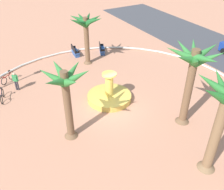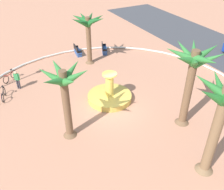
{
  "view_description": "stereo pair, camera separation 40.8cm",
  "coord_description": "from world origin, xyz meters",
  "px_view_note": "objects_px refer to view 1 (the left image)",
  "views": [
    {
      "loc": [
        13.05,
        -7.52,
        11.43
      ],
      "look_at": [
        -0.37,
        0.1,
        1.0
      ],
      "focal_mm": 40.18,
      "sensor_mm": 36.0,
      "label": 1
    },
    {
      "loc": [
        13.24,
        -7.16,
        11.43
      ],
      "look_at": [
        -0.37,
        0.1,
        1.0
      ],
      "focal_mm": 40.18,
      "sensor_mm": 36.0,
      "label": 2
    }
  ],
  "objects_px": {
    "palm_tree_near_fountain": "(66,90)",
    "bicycle_by_lamppost": "(8,78)",
    "fountain": "(109,96)",
    "palm_tree_far_side": "(193,68)",
    "bicycle_red_frame": "(2,96)",
    "bench_east": "(102,50)",
    "palm_tree_mid_plaza": "(224,110)",
    "bench_southeast": "(75,52)",
    "palm_tree_by_curb": "(86,28)",
    "person_cyclist_helmet": "(16,80)"
  },
  "relations": [
    {
      "from": "bicycle_red_frame",
      "to": "bench_east",
      "type": "bearing_deg",
      "value": 110.17
    },
    {
      "from": "person_cyclist_helmet",
      "to": "bench_southeast",
      "type": "bearing_deg",
      "value": 120.01
    },
    {
      "from": "fountain",
      "to": "bench_southeast",
      "type": "relative_size",
      "value": 2.1
    },
    {
      "from": "person_cyclist_helmet",
      "to": "bicycle_by_lamppost",
      "type": "bearing_deg",
      "value": -166.56
    },
    {
      "from": "palm_tree_near_fountain",
      "to": "bench_southeast",
      "type": "relative_size",
      "value": 3.07
    },
    {
      "from": "fountain",
      "to": "bench_east",
      "type": "distance_m",
      "value": 8.88
    },
    {
      "from": "bicycle_red_frame",
      "to": "person_cyclist_helmet",
      "type": "xyz_separation_m",
      "value": [
        -0.94,
        1.35,
        0.54
      ]
    },
    {
      "from": "palm_tree_mid_plaza",
      "to": "palm_tree_far_side",
      "type": "xyz_separation_m",
      "value": [
        -3.75,
        1.65,
        0.08
      ]
    },
    {
      "from": "bench_east",
      "to": "palm_tree_mid_plaza",
      "type": "bearing_deg",
      "value": -7.14
    },
    {
      "from": "palm_tree_near_fountain",
      "to": "fountain",
      "type": "bearing_deg",
      "value": 119.66
    },
    {
      "from": "fountain",
      "to": "bench_southeast",
      "type": "height_order",
      "value": "fountain"
    },
    {
      "from": "bench_southeast",
      "to": "bicycle_red_frame",
      "type": "distance_m",
      "value": 9.59
    },
    {
      "from": "palm_tree_near_fountain",
      "to": "bench_east",
      "type": "xyz_separation_m",
      "value": [
        -10.5,
        7.76,
        -3.24
      ]
    },
    {
      "from": "person_cyclist_helmet",
      "to": "bicycle_red_frame",
      "type": "bearing_deg",
      "value": -55.15
    },
    {
      "from": "palm_tree_mid_plaza",
      "to": "palm_tree_far_side",
      "type": "bearing_deg",
      "value": 156.21
    },
    {
      "from": "bench_southeast",
      "to": "bicycle_by_lamppost",
      "type": "bearing_deg",
      "value": -73.0
    },
    {
      "from": "fountain",
      "to": "palm_tree_near_fountain",
      "type": "bearing_deg",
      "value": -60.34
    },
    {
      "from": "palm_tree_far_side",
      "to": "person_cyclist_helmet",
      "type": "distance_m",
      "value": 13.89
    },
    {
      "from": "bicycle_by_lamppost",
      "to": "palm_tree_near_fountain",
      "type": "bearing_deg",
      "value": 13.79
    },
    {
      "from": "fountain",
      "to": "bench_east",
      "type": "bearing_deg",
      "value": 156.17
    },
    {
      "from": "fountain",
      "to": "palm_tree_far_side",
      "type": "height_order",
      "value": "palm_tree_far_side"
    },
    {
      "from": "palm_tree_by_curb",
      "to": "palm_tree_mid_plaza",
      "type": "xyz_separation_m",
      "value": [
        15.3,
        0.25,
        0.49
      ]
    },
    {
      "from": "palm_tree_by_curb",
      "to": "palm_tree_near_fountain",
      "type": "bearing_deg",
      "value": -30.91
    },
    {
      "from": "palm_tree_near_fountain",
      "to": "person_cyclist_helmet",
      "type": "bearing_deg",
      "value": -166.13
    },
    {
      "from": "bicycle_by_lamppost",
      "to": "palm_tree_far_side",
      "type": "bearing_deg",
      "value": 39.33
    },
    {
      "from": "bicycle_by_lamppost",
      "to": "bicycle_red_frame",
      "type": "bearing_deg",
      "value": -19.14
    },
    {
      "from": "palm_tree_far_side",
      "to": "bench_east",
      "type": "xyz_separation_m",
      "value": [
        -13.01,
        0.45,
        -3.86
      ]
    },
    {
      "from": "palm_tree_near_fountain",
      "to": "bicycle_by_lamppost",
      "type": "bearing_deg",
      "value": -166.21
    },
    {
      "from": "bench_east",
      "to": "person_cyclist_helmet",
      "type": "distance_m",
      "value": 10.09
    },
    {
      "from": "palm_tree_by_curb",
      "to": "bench_east",
      "type": "distance_m",
      "value": 4.29
    },
    {
      "from": "palm_tree_far_side",
      "to": "bicycle_red_frame",
      "type": "relative_size",
      "value": 3.41
    },
    {
      "from": "palm_tree_by_curb",
      "to": "palm_tree_far_side",
      "type": "relative_size",
      "value": 0.85
    },
    {
      "from": "palm_tree_far_side",
      "to": "person_cyclist_helmet",
      "type": "height_order",
      "value": "palm_tree_far_side"
    },
    {
      "from": "palm_tree_by_curb",
      "to": "palm_tree_far_side",
      "type": "height_order",
      "value": "palm_tree_far_side"
    },
    {
      "from": "fountain",
      "to": "palm_tree_far_side",
      "type": "distance_m",
      "value": 6.99
    },
    {
      "from": "person_cyclist_helmet",
      "to": "bench_east",
      "type": "bearing_deg",
      "value": 107.81
    },
    {
      "from": "palm_tree_near_fountain",
      "to": "palm_tree_mid_plaza",
      "type": "xyz_separation_m",
      "value": [
        6.26,
        5.66,
        0.53
      ]
    },
    {
      "from": "person_cyclist_helmet",
      "to": "fountain",
      "type": "bearing_deg",
      "value": 50.03
    },
    {
      "from": "fountain",
      "to": "palm_tree_by_curb",
      "type": "bearing_deg",
      "value": 169.48
    },
    {
      "from": "bench_east",
      "to": "bench_southeast",
      "type": "xyz_separation_m",
      "value": [
        -0.89,
        -2.71,
        0.0
      ]
    },
    {
      "from": "palm_tree_by_curb",
      "to": "palm_tree_far_side",
      "type": "xyz_separation_m",
      "value": [
        11.55,
        1.9,
        0.57
      ]
    },
    {
      "from": "bench_east",
      "to": "bicycle_red_frame",
      "type": "xyz_separation_m",
      "value": [
        4.02,
        -10.94,
        0.04
      ]
    },
    {
      "from": "palm_tree_far_side",
      "to": "bench_east",
      "type": "relative_size",
      "value": 3.43
    },
    {
      "from": "bench_east",
      "to": "bicycle_red_frame",
      "type": "height_order",
      "value": "bench_east"
    },
    {
      "from": "palm_tree_near_fountain",
      "to": "palm_tree_mid_plaza",
      "type": "relative_size",
      "value": 0.87
    },
    {
      "from": "bench_east",
      "to": "bicycle_red_frame",
      "type": "bearing_deg",
      "value": -69.83
    },
    {
      "from": "palm_tree_by_curb",
      "to": "bench_east",
      "type": "height_order",
      "value": "palm_tree_by_curb"
    },
    {
      "from": "palm_tree_mid_plaza",
      "to": "bicycle_by_lamppost",
      "type": "height_order",
      "value": "palm_tree_mid_plaza"
    },
    {
      "from": "palm_tree_far_side",
      "to": "bench_southeast",
      "type": "relative_size",
      "value": 3.47
    },
    {
      "from": "palm_tree_mid_plaza",
      "to": "person_cyclist_helmet",
      "type": "height_order",
      "value": "palm_tree_mid_plaza"
    }
  ]
}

